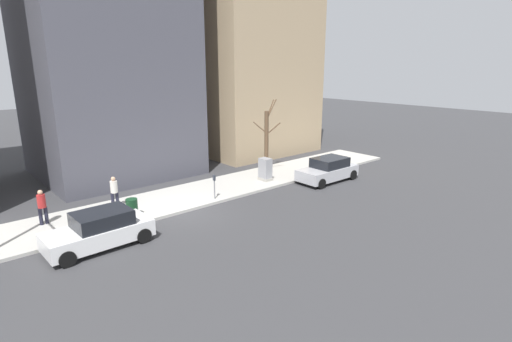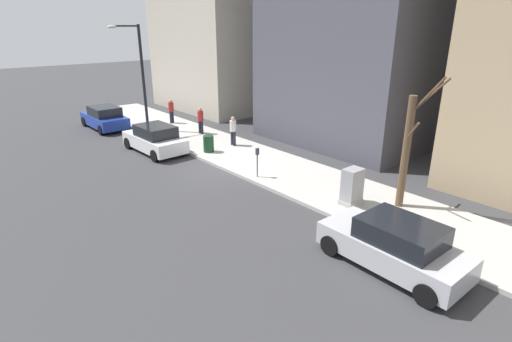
{
  "view_description": "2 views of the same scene",
  "coord_description": "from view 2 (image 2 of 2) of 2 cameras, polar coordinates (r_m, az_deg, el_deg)",
  "views": [
    {
      "loc": [
        -16.77,
        9.67,
        7.36
      ],
      "look_at": [
        -0.03,
        -4.89,
        1.37
      ],
      "focal_mm": 28.0,
      "sensor_mm": 36.0,
      "label": 1
    },
    {
      "loc": [
        -10.56,
        -15.1,
        6.68
      ],
      "look_at": [
        -0.38,
        -3.16,
        0.87
      ],
      "focal_mm": 28.0,
      "sensor_mm": 36.0,
      "label": 2
    }
  ],
  "objects": [
    {
      "name": "trash_bin",
      "position": [
        21.68,
        -6.79,
        3.89
      ],
      "size": [
        0.56,
        0.56,
        0.9
      ],
      "primitive_type": "cylinder",
      "color": "#14381E",
      "rests_on": "sidewalk"
    },
    {
      "name": "parked_car_silver",
      "position": [
        12.24,
        19.16,
        -9.99
      ],
      "size": [
        1.98,
        4.23,
        1.52
      ],
      "rotation": [
        0.0,
        0.0,
        -0.02
      ],
      "color": "#B7B7BC",
      "rests_on": "ground"
    },
    {
      "name": "streetlamp",
      "position": [
        26.37,
        -16.46,
        13.72
      ],
      "size": [
        1.97,
        0.32,
        6.5
      ],
      "color": "black",
      "rests_on": "sidewalk"
    },
    {
      "name": "sidewalk",
      "position": [
        20.72,
        -0.68,
        1.73
      ],
      "size": [
        4.0,
        36.0,
        0.15
      ],
      "primitive_type": "cube",
      "color": "#B2AFA8",
      "rests_on": "ground"
    },
    {
      "name": "bare_tree",
      "position": [
        15.5,
        20.79,
        2.97
      ],
      "size": [
        1.55,
        1.49,
        4.93
      ],
      "color": "brown",
      "rests_on": "sidewalk"
    },
    {
      "name": "ground_plane",
      "position": [
        19.59,
        -5.17,
        0.3
      ],
      "size": [
        120.0,
        120.0,
        0.0
      ],
      "primitive_type": "plane",
      "color": "#38383A"
    },
    {
      "name": "pedestrian_far_corner",
      "position": [
        28.52,
        -12.02,
        8.56
      ],
      "size": [
        0.37,
        0.36,
        1.66
      ],
      "rotation": [
        0.0,
        0.0,
        0.51
      ],
      "color": "#1E1E2D",
      "rests_on": "sidewalk"
    },
    {
      "name": "parked_car_blue",
      "position": [
        28.86,
        -20.82,
        7.11
      ],
      "size": [
        1.92,
        4.2,
        1.52
      ],
      "rotation": [
        0.0,
        0.0,
        -0.0
      ],
      "color": "#1E389E",
      "rests_on": "ground"
    },
    {
      "name": "utility_box",
      "position": [
        15.59,
        13.55,
        -2.24
      ],
      "size": [
        0.83,
        0.61,
        1.43
      ],
      "color": "#A8A399",
      "rests_on": "sidewalk"
    },
    {
      "name": "pedestrian_near_meter",
      "position": [
        22.63,
        -3.3,
        5.98
      ],
      "size": [
        0.36,
        0.4,
        1.66
      ],
      "rotation": [
        0.0,
        0.0,
        1.48
      ],
      "color": "#1E1E2D",
      "rests_on": "sidewalk"
    },
    {
      "name": "pedestrian_midblock",
      "position": [
        25.34,
        -7.93,
        7.37
      ],
      "size": [
        0.36,
        0.4,
        1.66
      ],
      "rotation": [
        0.0,
        0.0,
        1.63
      ],
      "color": "#1E1E2D",
      "rests_on": "sidewalk"
    },
    {
      "name": "parked_car_white",
      "position": [
        22.61,
        -14.25,
        4.44
      ],
      "size": [
        2.01,
        4.24,
        1.52
      ],
      "rotation": [
        0.0,
        0.0,
        0.03
      ],
      "color": "white",
      "rests_on": "ground"
    },
    {
      "name": "parking_meter",
      "position": [
        17.83,
        0.19,
        1.67
      ],
      "size": [
        0.14,
        0.1,
        1.35
      ],
      "color": "slate",
      "rests_on": "sidewalk"
    }
  ]
}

